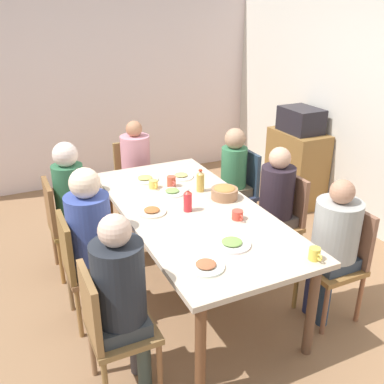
# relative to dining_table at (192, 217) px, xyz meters

# --- Properties ---
(ground_plane) EXTENTS (6.83, 6.83, 0.00)m
(ground_plane) POSITION_rel_dining_table_xyz_m (0.00, 0.00, -0.70)
(ground_plane) COLOR #8C6746
(wall_left) EXTENTS (0.12, 4.57, 2.60)m
(wall_left) POSITION_rel_dining_table_xyz_m (-2.90, 0.00, 0.60)
(wall_left) COLOR silver
(wall_left) RESTS_ON ground_plane
(dining_table) EXTENTS (2.23, 1.05, 0.78)m
(dining_table) POSITION_rel_dining_table_xyz_m (0.00, 0.00, 0.00)
(dining_table) COLOR #C9B298
(dining_table) RESTS_ON ground_plane
(chair_0) EXTENTS (0.40, 0.40, 0.90)m
(chair_0) POSITION_rel_dining_table_xyz_m (-1.49, 0.00, -0.19)
(chair_0) COLOR olive
(chair_0) RESTS_ON ground_plane
(person_0) EXTENTS (0.31, 0.31, 1.17)m
(person_0) POSITION_rel_dining_table_xyz_m (-1.40, 0.00, -0.00)
(person_0) COLOR brown
(person_0) RESTS_ON ground_plane
(chair_1) EXTENTS (0.40, 0.40, 0.90)m
(chair_1) POSITION_rel_dining_table_xyz_m (0.00, -0.90, -0.19)
(chair_1) COLOR #90613C
(chair_1) RESTS_ON ground_plane
(person_1) EXTENTS (0.32, 0.32, 1.26)m
(person_1) POSITION_rel_dining_table_xyz_m (0.00, -0.81, 0.05)
(person_1) COLOR #575246
(person_1) RESTS_ON ground_plane
(chair_2) EXTENTS (0.40, 0.40, 0.90)m
(chair_2) POSITION_rel_dining_table_xyz_m (0.00, 0.90, -0.19)
(chair_2) COLOR olive
(chair_2) RESTS_ON ground_plane
(person_2) EXTENTS (0.30, 0.30, 1.18)m
(person_2) POSITION_rel_dining_table_xyz_m (-0.00, 0.81, 0.00)
(person_2) COLOR #50463D
(person_2) RESTS_ON ground_plane
(chair_3) EXTENTS (0.40, 0.40, 0.90)m
(chair_3) POSITION_rel_dining_table_xyz_m (0.74, -0.90, -0.19)
(chair_3) COLOR olive
(chair_3) RESTS_ON ground_plane
(person_3) EXTENTS (0.31, 0.31, 1.24)m
(person_3) POSITION_rel_dining_table_xyz_m (0.74, -0.81, 0.04)
(person_3) COLOR #454043
(person_3) RESTS_ON ground_plane
(chair_4) EXTENTS (0.40, 0.40, 0.90)m
(chair_4) POSITION_rel_dining_table_xyz_m (-0.74, -0.90, -0.19)
(chair_4) COLOR olive
(chair_4) RESTS_ON ground_plane
(person_4) EXTENTS (0.30, 0.30, 1.23)m
(person_4) POSITION_rel_dining_table_xyz_m (-0.74, -0.81, 0.03)
(person_4) COLOR #2F3450
(person_4) RESTS_ON ground_plane
(chair_5) EXTENTS (0.40, 0.40, 0.90)m
(chair_5) POSITION_rel_dining_table_xyz_m (-0.74, 0.90, -0.19)
(chair_5) COLOR #2B3147
(chair_5) RESTS_ON ground_plane
(person_5) EXTENTS (0.30, 0.30, 1.16)m
(person_5) POSITION_rel_dining_table_xyz_m (-0.74, 0.81, -0.01)
(person_5) COLOR brown
(person_5) RESTS_ON ground_plane
(chair_6) EXTENTS (0.40, 0.40, 0.90)m
(chair_6) POSITION_rel_dining_table_xyz_m (0.74, 0.90, -0.19)
(chair_6) COLOR olive
(chair_6) RESTS_ON ground_plane
(person_6) EXTENTS (0.34, 0.34, 1.16)m
(person_6) POSITION_rel_dining_table_xyz_m (0.74, 0.81, -0.00)
(person_6) COLOR #253952
(person_6) RESTS_ON ground_plane
(plate_0) EXTENTS (0.23, 0.23, 0.04)m
(plate_0) POSITION_rel_dining_table_xyz_m (-0.67, 0.20, 0.09)
(plate_0) COLOR white
(plate_0) RESTS_ON dining_table
(plate_1) EXTENTS (0.24, 0.24, 0.04)m
(plate_1) POSITION_rel_dining_table_xyz_m (0.79, -0.28, 0.09)
(plate_1) COLOR white
(plate_1) RESTS_ON dining_table
(plate_2) EXTENTS (0.26, 0.26, 0.04)m
(plate_2) POSITION_rel_dining_table_xyz_m (0.62, 0.01, 0.09)
(plate_2) COLOR white
(plate_2) RESTS_ON dining_table
(plate_3) EXTENTS (0.25, 0.25, 0.04)m
(plate_3) POSITION_rel_dining_table_xyz_m (-0.75, -0.13, 0.09)
(plate_3) COLOR white
(plate_3) RESTS_ON dining_table
(plate_4) EXTENTS (0.23, 0.23, 0.04)m
(plate_4) POSITION_rel_dining_table_xyz_m (-0.08, -0.31, 0.09)
(plate_4) COLOR beige
(plate_4) RESTS_ON dining_table
(plate_5) EXTENTS (0.22, 0.22, 0.04)m
(plate_5) POSITION_rel_dining_table_xyz_m (-0.36, -0.02, 0.09)
(plate_5) COLOR white
(plate_5) RESTS_ON dining_table
(bowl_0) EXTENTS (0.23, 0.23, 0.11)m
(bowl_0) POSITION_rel_dining_table_xyz_m (-0.07, 0.34, 0.13)
(bowl_0) COLOR #9B6C4B
(bowl_0) RESTS_ON dining_table
(cup_0) EXTENTS (0.11, 0.08, 0.10)m
(cup_0) POSITION_rel_dining_table_xyz_m (-0.50, 0.03, 0.12)
(cup_0) COLOR #C44E37
(cup_0) RESTS_ON dining_table
(cup_1) EXTENTS (0.12, 0.09, 0.07)m
(cup_1) POSITION_rel_dining_table_xyz_m (0.31, 0.24, 0.11)
(cup_1) COLOR #D14535
(cup_1) RESTS_ON dining_table
(cup_2) EXTENTS (0.12, 0.08, 0.07)m
(cup_2) POSITION_rel_dining_table_xyz_m (-0.54, -0.12, 0.11)
(cup_2) COLOR #E7C755
(cup_2) RESTS_ON dining_table
(cup_3) EXTENTS (0.11, 0.07, 0.08)m
(cup_3) POSITION_rel_dining_table_xyz_m (1.01, 0.39, 0.11)
(cup_3) COLOR gold
(cup_3) RESTS_ON dining_table
(bottle_0) EXTENTS (0.07, 0.07, 0.20)m
(bottle_0) POSITION_rel_dining_table_xyz_m (-0.30, 0.22, 0.17)
(bottle_0) COLOR gold
(bottle_0) RESTS_ON dining_table
(bottle_1) EXTENTS (0.07, 0.07, 0.19)m
(bottle_1) POSITION_rel_dining_table_xyz_m (0.01, -0.04, 0.16)
(bottle_1) COLOR red
(bottle_1) RESTS_ON dining_table
(side_cabinet) EXTENTS (0.70, 0.44, 0.90)m
(side_cabinet) POSITION_rel_dining_table_xyz_m (-1.11, 1.92, -0.25)
(side_cabinet) COLOR olive
(side_cabinet) RESTS_ON ground_plane
(microwave) EXTENTS (0.48, 0.36, 0.28)m
(microwave) POSITION_rel_dining_table_xyz_m (-1.11, 1.92, 0.34)
(microwave) COLOR black
(microwave) RESTS_ON side_cabinet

